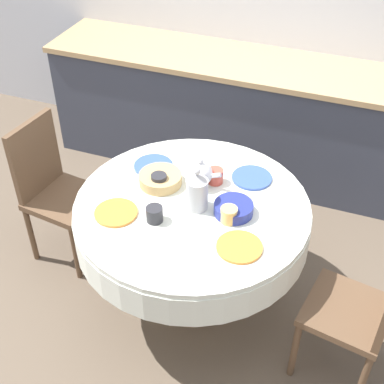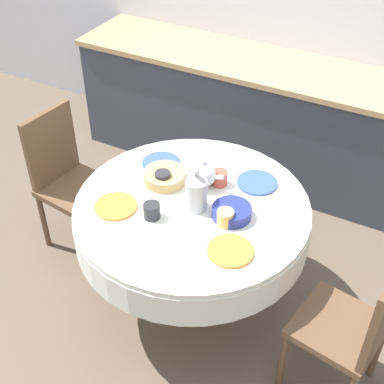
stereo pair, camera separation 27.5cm
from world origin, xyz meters
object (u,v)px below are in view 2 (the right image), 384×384
at_px(coffee_carafe, 196,192).
at_px(chair_left, 357,325).
at_px(teapot, 204,174).
at_px(chair_right, 67,175).

bearing_deg(coffee_carafe, chair_left, -9.40).
relative_size(chair_left, teapot, 4.99).
distance_m(chair_left, chair_right, 1.94).
height_order(chair_right, teapot, chair_right).
distance_m(chair_left, coffee_carafe, 1.00).
bearing_deg(coffee_carafe, teapot, 104.68).
xyz_separation_m(chair_left, chair_right, (-1.92, 0.29, 0.00)).
bearing_deg(teapot, chair_left, -18.82).
relative_size(chair_left, chair_right, 1.00).
bearing_deg(coffee_carafe, chair_right, 172.22).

